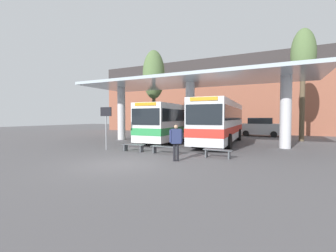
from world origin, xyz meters
name	(u,v)px	position (x,y,z in m)	size (l,w,h in m)	color
ground_plane	(119,164)	(0.00, 0.00, 0.00)	(100.00, 100.00, 0.00)	#565456
townhouse_backdrop	(224,89)	(0.00, 23.06, 6.11)	(40.00, 0.58, 10.52)	brown
station_canopy	(190,88)	(0.00, 9.46, 4.62)	(19.21, 6.62, 5.32)	silver
transit_bus_left_bay	(174,121)	(-1.98, 10.62, 1.81)	(2.88, 10.64, 3.26)	white
transit_bus_center_bay	(220,121)	(2.32, 10.46, 1.91)	(3.04, 11.53, 3.43)	silver
waiting_bench_near_pillar	(166,148)	(0.62, 3.59, 0.35)	(1.86, 0.44, 0.46)	#4C5156
waiting_bench_mid_platform	(218,152)	(3.72, 3.59, 0.34)	(1.53, 0.44, 0.46)	#4C5156
waiting_bench_far_platform	(134,146)	(-1.66, 3.59, 0.34)	(1.53, 0.44, 0.46)	#4C5156
info_sign_platform	(106,119)	(-3.76, 3.44, 2.04)	(0.90, 0.09, 2.86)	gray
pedestrian_waiting	(176,139)	(2.05, 1.86, 1.10)	(0.59, 0.50, 1.81)	black
poplar_tree_behind_left	(303,57)	(8.62, 15.42, 7.63)	(2.08, 2.08, 10.18)	brown
poplar_tree_behind_right	(154,76)	(-6.29, 14.46, 7.01)	(2.54, 2.54, 9.90)	brown
parked_car_street	(260,127)	(4.89, 19.59, 1.03)	(4.74, 2.11, 2.13)	#B2B7BC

